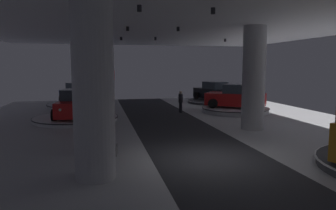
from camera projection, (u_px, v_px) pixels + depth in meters
The scene contains 14 objects.
ground at pixel (212, 160), 11.78m from camera, with size 24.00×44.00×0.06m.
ceiling_with_spotlights at pixel (215, 4), 11.10m from camera, with size 24.00×44.00×0.39m.
column_right at pixel (254, 78), 17.07m from camera, with size 1.21×1.21×5.50m.
column_left at pixel (93, 88), 9.44m from camera, with size 1.22×1.22×5.50m.
brand_sign_pylon at pixel (100, 106), 12.10m from camera, with size 1.34×0.82×3.63m.
display_platform_far_left at pixel (76, 118), 20.03m from camera, with size 5.22×5.22×0.24m.
display_car_far_left at pixel (76, 105), 19.95m from camera, with size 2.54×4.36×1.71m.
display_platform_deep_right at pixel (214, 101), 29.81m from camera, with size 4.95×4.95×0.25m.
display_car_deep_right at pixel (214, 92), 29.68m from camera, with size 3.19×4.55×1.71m.
display_platform_deep_left at pixel (81, 105), 26.72m from camera, with size 5.55×5.55×0.29m.
display_car_deep_left at pixel (81, 94), 26.64m from camera, with size 3.79×4.51×1.71m.
display_platform_far_right at pixel (235, 110), 23.51m from camera, with size 4.88×4.88×0.36m.
display_car_far_right at pixel (236, 97), 23.39m from camera, with size 4.47×3.90×1.71m.
visitor_walking_near at pixel (181, 100), 23.31m from camera, with size 0.32×0.32×1.59m.
Camera 1 is at (-4.00, -10.85, 3.40)m, focal length 34.24 mm.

